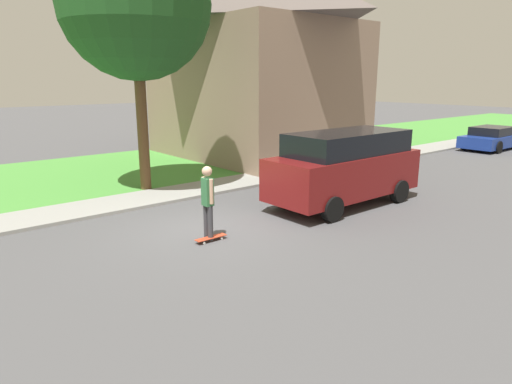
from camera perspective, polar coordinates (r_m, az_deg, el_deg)
name	(u,v)px	position (r m, az deg, el deg)	size (l,w,h in m)	color
ground_plane	(206,229)	(11.84, -6.32, -4.58)	(120.00, 120.00, 0.00)	#49494C
lawn	(218,160)	(21.54, -4.79, 4.01)	(10.00, 80.00, 0.08)	#478E38
sidewalk	(282,174)	(18.17, 3.21, 2.20)	(1.80, 80.00, 0.10)	gray
house	(255,53)	(22.80, -0.07, 16.95)	(9.76, 7.91, 9.30)	#89705B
lawn_tree_near	(135,4)	(15.86, -14.87, 21.81)	(4.78, 4.78, 8.36)	brown
suv_parked	(345,166)	(13.99, 11.08, 3.21)	(2.11, 5.06, 2.23)	maroon
car_down_street	(492,138)	(28.13, 27.41, 5.98)	(1.99, 4.27, 1.23)	navy
skateboarder	(208,199)	(10.73, -6.06, -0.90)	(0.41, 0.24, 1.79)	#38383D
skateboard	(211,238)	(10.93, -5.66, -5.71)	(0.21, 0.81, 0.10)	#B73D23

